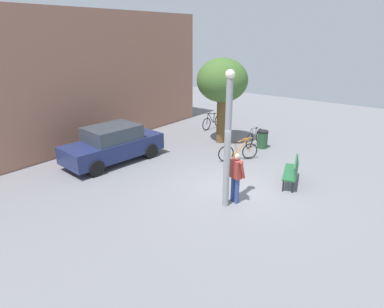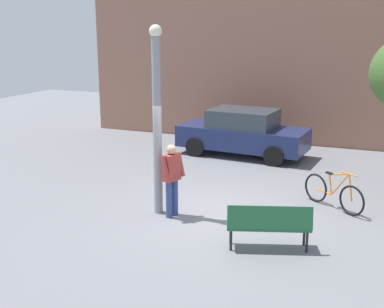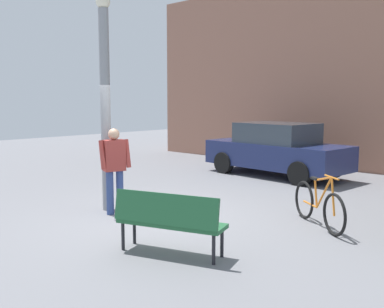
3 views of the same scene
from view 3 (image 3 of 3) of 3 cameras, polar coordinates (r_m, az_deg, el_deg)
The scene contains 7 objects.
ground_plane at distance 8.59m, azimuth -4.71°, elevation -7.96°, with size 36.00×36.00×0.00m, color slate.
building_facade at distance 15.68m, azimuth 19.80°, elevation 9.79°, with size 15.24×2.00×6.18m, color #9E6B56.
lamppost at distance 8.95m, azimuth -11.11°, elevation 7.05°, with size 0.28×0.28×4.23m.
person_by_lamppost at distance 8.66m, azimuth -9.95°, elevation -1.39°, with size 0.42×0.63×1.67m.
park_bench at distance 6.35m, azimuth -3.04°, elevation -8.23°, with size 1.67×0.95×0.92m.
bicycle_orange at distance 8.08m, azimuth 15.98°, elevation -6.36°, with size 1.50×1.10×0.97m.
parked_car_navy at distance 13.15m, azimuth 10.83°, elevation 0.58°, with size 4.33×2.11×1.55m.
Camera 3 is at (6.10, -5.63, 2.21)m, focal length 41.42 mm.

